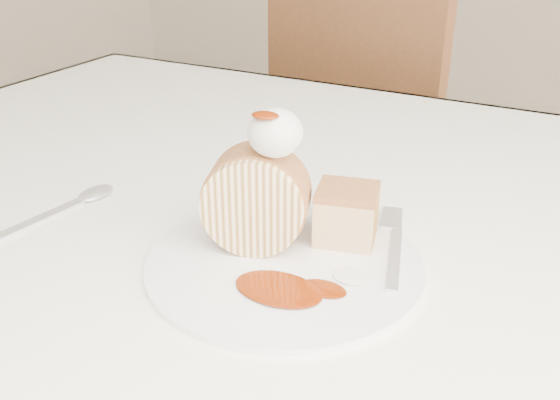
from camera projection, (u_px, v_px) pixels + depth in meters
The scene contains 10 objects.
table at pixel (311, 257), 0.78m from camera, with size 1.40×0.90×0.75m.
chair_far at pixel (370, 151), 1.50m from camera, with size 0.50×0.50×0.90m.
plate at pixel (284, 263), 0.59m from camera, with size 0.26×0.26×0.01m, color white.
roulade_slice at pixel (256, 200), 0.59m from camera, with size 0.10×0.10×0.05m, color #FEE4B1.
cake_chunk at pixel (346, 217), 0.61m from camera, with size 0.06×0.05×0.05m, color #A76A3F.
whipped_cream at pixel (275, 133), 0.56m from camera, with size 0.05×0.05×0.04m, color white.
caramel_drizzle at pixel (265, 109), 0.54m from camera, with size 0.03×0.02×0.01m, color #6A1E04.
caramel_pool at pixel (279, 289), 0.54m from camera, with size 0.08×0.05×0.00m, color #6A1E04, non-canonical shape.
fork at pixel (395, 258), 0.59m from camera, with size 0.02×0.16×0.00m, color silver.
spoon at pixel (27, 225), 0.66m from camera, with size 0.03×0.18×0.00m, color silver.
Camera 1 is at (0.28, -0.41, 1.07)m, focal length 40.00 mm.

